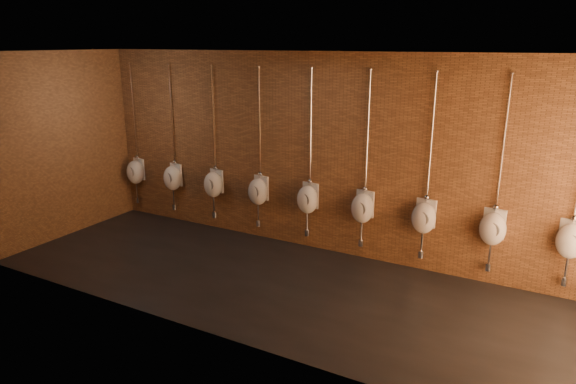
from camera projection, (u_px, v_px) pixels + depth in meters
name	position (u px, v px, depth m)	size (l,w,h in m)	color
ground	(274.00, 283.00, 7.36)	(8.50, 8.50, 0.00)	black
room_shell	(273.00, 146.00, 6.79)	(8.54, 3.04, 3.22)	black
urinal_0	(136.00, 171.00, 10.09)	(0.41, 0.37, 2.71)	white
urinal_1	(173.00, 177.00, 9.65)	(0.41, 0.37, 2.71)	white
urinal_2	(214.00, 183.00, 9.22)	(0.41, 0.37, 2.71)	white
urinal_3	(258.00, 191.00, 8.78)	(0.41, 0.37, 2.71)	white
urinal_4	(308.00, 198.00, 8.34)	(0.41, 0.37, 2.71)	white
urinal_5	(363.00, 207.00, 7.91)	(0.41, 0.37, 2.71)	white
urinal_6	(424.00, 217.00, 7.47)	(0.41, 0.37, 2.71)	white
urinal_7	(493.00, 227.00, 7.04)	(0.41, 0.37, 2.71)	white
urinal_8	(571.00, 240.00, 6.60)	(0.41, 0.37, 2.71)	white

